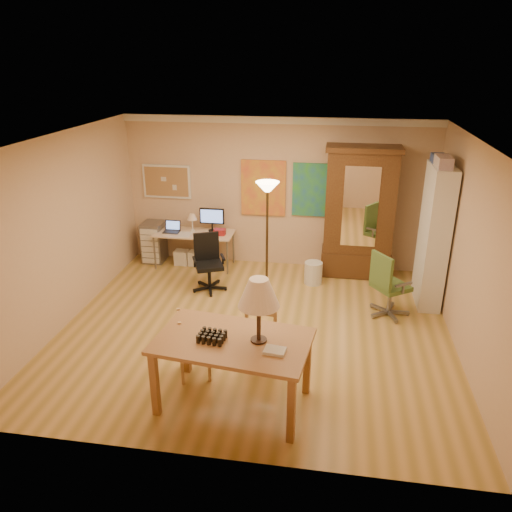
% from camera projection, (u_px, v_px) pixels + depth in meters
% --- Properties ---
extents(floor, '(5.50, 5.50, 0.00)m').
position_uv_depth(floor, '(255.00, 329.00, 7.18)').
color(floor, '#A5823A').
rests_on(floor, ground).
extents(crown_molding, '(5.50, 0.08, 0.12)m').
position_uv_depth(crown_molding, '(278.00, 120.00, 8.44)').
color(crown_molding, white).
rests_on(crown_molding, floor).
extents(corkboard, '(0.90, 0.04, 0.62)m').
position_uv_depth(corkboard, '(167.00, 182.00, 9.18)').
color(corkboard, '#A5824E').
rests_on(corkboard, floor).
extents(art_panel_left, '(0.80, 0.04, 1.00)m').
position_uv_depth(art_panel_left, '(263.00, 188.00, 8.93)').
color(art_panel_left, yellow).
rests_on(art_panel_left, floor).
extents(art_panel_right, '(0.75, 0.04, 0.95)m').
position_uv_depth(art_panel_right, '(314.00, 190.00, 8.80)').
color(art_panel_right, teal).
rests_on(art_panel_right, floor).
extents(dining_table, '(1.77, 1.19, 1.56)m').
position_uv_depth(dining_table, '(242.00, 327.00, 5.30)').
color(dining_table, olive).
rests_on(dining_table, floor).
extents(ladder_chair_back, '(0.44, 0.42, 0.88)m').
position_uv_depth(ladder_chair_back, '(263.00, 338.00, 6.18)').
color(ladder_chair_back, tan).
rests_on(ladder_chair_back, floor).
extents(ladder_chair_left, '(0.48, 0.50, 0.85)m').
position_uv_depth(ladder_chair_left, '(192.00, 347.00, 6.02)').
color(ladder_chair_left, tan).
rests_on(ladder_chair_left, floor).
extents(torchiere_lamp, '(0.35, 0.35, 1.95)m').
position_uv_depth(torchiere_lamp, '(267.00, 207.00, 7.41)').
color(torchiere_lamp, '#3B2C17').
rests_on(torchiere_lamp, floor).
extents(computer_desk, '(1.44, 0.63, 1.09)m').
position_uv_depth(computer_desk, '(196.00, 245.00, 9.21)').
color(computer_desk, beige).
rests_on(computer_desk, floor).
extents(office_chair_black, '(0.58, 0.58, 0.95)m').
position_uv_depth(office_chair_black, '(209.00, 275.00, 8.33)').
color(office_chair_black, black).
rests_on(office_chair_black, floor).
extents(office_chair_green, '(0.64, 0.64, 1.02)m').
position_uv_depth(office_chair_green, '(388.00, 299.00, 7.48)').
color(office_chair_green, slate).
rests_on(office_chair_green, floor).
extents(drawer_cart, '(0.38, 0.46, 0.76)m').
position_uv_depth(drawer_cart, '(154.00, 242.00, 9.42)').
color(drawer_cart, slate).
rests_on(drawer_cart, floor).
extents(armoire, '(1.24, 0.59, 2.29)m').
position_uv_depth(armoire, '(358.00, 221.00, 8.64)').
color(armoire, '#3E2011').
rests_on(armoire, floor).
extents(bookshelf, '(0.33, 0.88, 2.19)m').
position_uv_depth(bookshelf, '(434.00, 237.00, 7.60)').
color(bookshelf, white).
rests_on(bookshelf, floor).
extents(wastebin, '(0.31, 0.31, 0.39)m').
position_uv_depth(wastebin, '(313.00, 273.00, 8.56)').
color(wastebin, silver).
rests_on(wastebin, floor).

